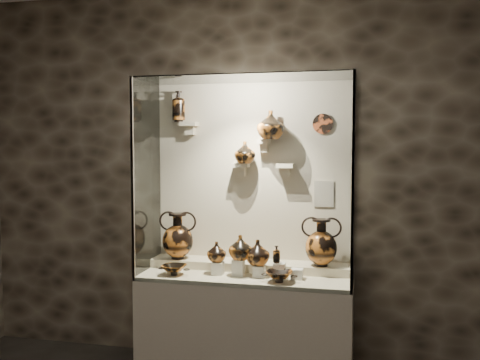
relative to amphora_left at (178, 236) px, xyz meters
name	(u,v)px	position (x,y,z in m)	size (l,w,h in m)	color
wall_back	(254,177)	(0.62, 0.19, 0.50)	(5.00, 0.02, 3.20)	black
plinth	(246,327)	(0.62, -0.13, -0.70)	(1.70, 0.60, 0.80)	beige
front_tier	(246,276)	(0.62, -0.13, -0.28)	(1.68, 0.58, 0.03)	beige
rear_tier	(250,267)	(0.62, 0.04, -0.25)	(1.70, 0.25, 0.10)	beige
back_panel	(254,177)	(0.62, 0.18, 0.50)	(1.70, 0.03, 1.60)	beige
glass_front	(237,182)	(0.62, -0.43, 0.50)	(1.70, 0.01, 1.60)	white
glass_left	(147,178)	(-0.22, -0.13, 0.50)	(0.01, 0.60, 1.60)	white
glass_right	(354,181)	(1.47, -0.13, 0.50)	(0.01, 0.60, 1.60)	white
glass_top	(246,78)	(0.62, -0.13, 1.30)	(1.70, 0.60, 0.01)	white
frame_post_left	(133,180)	(-0.22, -0.42, 0.50)	(0.02, 0.02, 1.60)	gray
frame_post_right	(353,184)	(1.46, -0.42, 0.50)	(0.02, 0.02, 1.60)	gray
pedestal_a	(218,268)	(0.40, -0.18, -0.22)	(0.09, 0.09, 0.10)	silver
pedestal_b	(238,267)	(0.57, -0.18, -0.20)	(0.09, 0.09, 0.13)	silver
pedestal_c	(259,271)	(0.74, -0.18, -0.22)	(0.09, 0.09, 0.09)	silver
pedestal_d	(279,270)	(0.90, -0.18, -0.21)	(0.09, 0.09, 0.12)	silver
pedestal_e	(297,274)	(1.04, -0.18, -0.23)	(0.09, 0.09, 0.08)	silver
bracket_ul	(189,124)	(0.07, 0.11, 0.95)	(0.14, 0.12, 0.04)	beige
bracket_ca	(240,165)	(0.52, 0.11, 0.60)	(0.14, 0.12, 0.04)	beige
bracket_cb	(264,141)	(0.72, 0.11, 0.80)	(0.10, 0.12, 0.04)	beige
bracket_cc	(285,166)	(0.90, 0.11, 0.60)	(0.14, 0.12, 0.04)	beige
amphora_left	(178,236)	(0.00, 0.00, 0.00)	(0.32, 0.32, 0.39)	#AC5F21
amphora_right	(321,242)	(1.21, 0.00, -0.01)	(0.31, 0.31, 0.38)	#AC5F21
jug_a	(217,252)	(0.39, -0.17, -0.09)	(0.16, 0.16, 0.16)	#AC5F21
jug_b	(240,247)	(0.59, -0.18, -0.04)	(0.19, 0.19, 0.20)	#BF6A21
jug_c	(258,252)	(0.73, -0.17, -0.08)	(0.19, 0.19, 0.20)	#AC5F21
lekythos_small	(277,253)	(0.88, -0.19, -0.07)	(0.07, 0.07, 0.15)	#BF6A21
kylix_left	(174,269)	(0.07, -0.28, -0.22)	(0.25, 0.21, 0.10)	#BF6A21
kylix_right	(279,275)	(0.93, -0.31, -0.21)	(0.26, 0.22, 0.11)	#AC5F21
lekythos_tall	(179,105)	(-0.02, 0.10, 1.12)	(0.12, 0.12, 0.30)	#AC5F21
ovoid_vase_a	(245,152)	(0.57, 0.07, 0.71)	(0.18, 0.18, 0.18)	#BF6A21
ovoid_vase_b	(271,125)	(0.79, 0.05, 0.94)	(0.22, 0.22, 0.23)	#BF6A21
wall_plate	(323,124)	(1.21, 0.16, 0.95)	(0.17, 0.17, 0.02)	#B94E24
info_placard	(324,194)	(1.22, 0.16, 0.37)	(0.16, 0.01, 0.21)	beige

